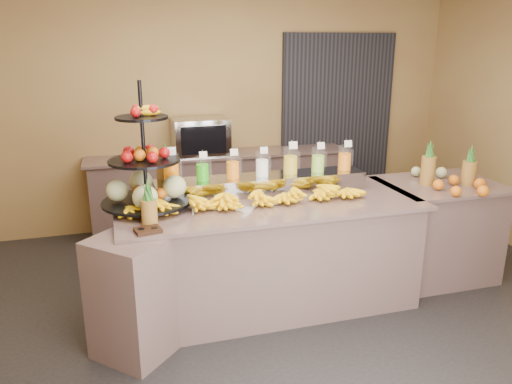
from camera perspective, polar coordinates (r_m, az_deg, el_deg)
name	(u,v)px	position (r m, az deg, el deg)	size (l,w,h in m)	color
ground	(281,320)	(4.24, 2.83, -14.43)	(6.00, 6.00, 0.00)	black
room_envelope	(275,80)	(4.44, 2.13, 12.67)	(6.04, 5.02, 2.82)	olive
buffet_counter	(258,257)	(4.21, 0.26, -7.47)	(2.75, 1.25, 0.93)	gray
right_counter	(435,229)	(5.10, 19.77, -4.03)	(1.08, 0.88, 0.93)	gray
back_ledge	(220,191)	(6.04, -4.08, 0.17)	(3.10, 0.55, 0.93)	gray
pitcher_tray	(262,184)	(4.34, 0.69, 0.91)	(1.85, 0.30, 0.15)	gray
juice_pitcher_orange_a	(171,170)	(4.14, -9.68, 2.50)	(0.13, 0.14, 0.32)	silver
juice_pitcher_green	(203,170)	(4.18, -6.13, 2.52)	(0.11, 0.11, 0.27)	silver
juice_pitcher_orange_b	(233,168)	(4.23, -2.67, 2.81)	(0.11, 0.12, 0.27)	silver
juice_pitcher_milk	(262,165)	(4.30, 0.70, 3.06)	(0.11, 0.12, 0.27)	silver
juice_pitcher_lemon	(290,162)	(4.38, 3.96, 3.42)	(0.13, 0.13, 0.31)	silver
juice_pitcher_lime	(318,161)	(4.48, 7.09, 3.53)	(0.12, 0.12, 0.29)	silver
juice_pitcher_orange_c	(345,159)	(4.58, 10.09, 3.72)	(0.12, 0.12, 0.29)	silver
banana_heap	(244,197)	(4.00, -1.39, -0.52)	(1.99, 0.18, 0.17)	#ECA70B
fruit_stand	(152,177)	(3.98, -11.77, 1.67)	(0.90, 0.90, 0.99)	black
condiment_caddy	(148,230)	(3.54, -12.25, -4.30)	(0.18, 0.13, 0.03)	black
pineapple_left_a	(149,209)	(3.63, -12.13, -1.88)	(0.11, 0.11, 0.35)	brown
pineapple_left_b	(166,175)	(4.33, -10.23, 1.98)	(0.16, 0.16, 0.46)	brown
right_fruit_pile	(454,179)	(4.81, 21.64, 1.40)	(0.50, 0.48, 0.26)	brown
oven_warmer	(200,136)	(5.85, -6.39, 6.33)	(0.63, 0.44, 0.42)	gray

